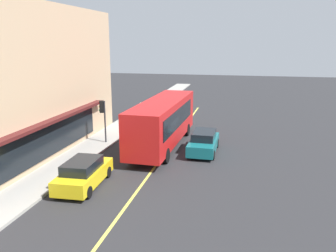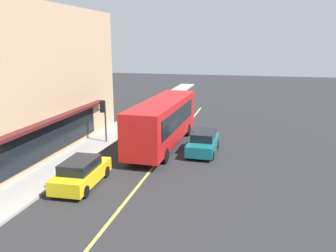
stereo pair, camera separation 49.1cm
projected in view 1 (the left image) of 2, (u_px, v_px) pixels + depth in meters
ground at (164, 154)px, 24.45m from camera, size 120.00×120.00×0.00m
sidewalk at (90, 148)px, 25.60m from camera, size 80.00×2.45×0.15m
lane_centre_stripe at (164, 154)px, 24.45m from camera, size 36.00×0.16×0.01m
bus at (163, 121)px, 25.80m from camera, size 11.20×2.87×3.50m
traffic_light at (103, 111)px, 26.33m from camera, size 0.30×0.52×3.20m
car_teal at (204, 142)px, 24.69m from camera, size 4.33×1.91×1.52m
car_maroon at (161, 109)px, 36.68m from camera, size 4.32×1.91×1.52m
car_yellow at (84, 173)px, 18.86m from camera, size 4.36×1.98×1.52m
pedestrian_waiting at (141, 109)px, 35.07m from camera, size 0.34×0.34×1.58m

